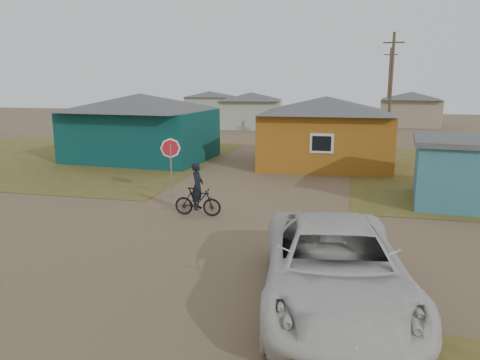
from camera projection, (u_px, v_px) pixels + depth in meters
name	position (u px, v px, depth m)	size (l,w,h in m)	color
ground	(212.00, 242.00, 14.02)	(120.00, 120.00, 0.00)	brown
grass_nw	(59.00, 157.00, 29.54)	(20.00, 18.00, 0.00)	brown
house_teal	(141.00, 126.00, 28.35)	(8.93, 7.08, 4.00)	#0A3837
house_yellow	(325.00, 130.00, 26.37)	(7.72, 6.76, 3.90)	#9B5D17
house_pale_west	(251.00, 110.00, 47.35)	(7.04, 6.15, 3.60)	#9DAB93
house_beige_east	(411.00, 108.00, 49.47)	(6.95, 6.05, 3.60)	gray
house_pale_north	(210.00, 104.00, 60.59)	(6.28, 5.81, 3.40)	#9DAB93
utility_pole_near	(391.00, 89.00, 32.64)	(1.40, 0.20, 8.00)	brown
utility_pole_far	(389.00, 87.00, 47.65)	(1.40, 0.20, 8.00)	brown
stop_sign	(171.00, 154.00, 18.97)	(0.81, 0.06, 2.48)	gray
cyclist	(198.00, 197.00, 16.68)	(1.72, 0.62, 1.93)	black
vehicle	(335.00, 267.00, 9.90)	(2.96, 6.42, 1.78)	silver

